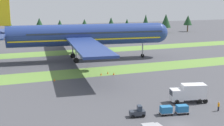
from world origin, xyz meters
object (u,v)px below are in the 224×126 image
Objects in this scene: airliner at (82,35)px; taxiway_marker_0 at (108,73)px; cargo_dolly_lead at (166,110)px; taxiway_marker_1 at (114,74)px; baggage_tug at (138,112)px; ground_crew_marshaller at (219,106)px; cargo_dolly_second at (182,109)px; taxiway_marker_2 at (101,74)px; ground_crew_loader at (196,95)px; catering_truck at (189,93)px; taxiway_marker_3 at (55,80)px.

taxiway_marker_0 is (1.46, -20.27, -7.97)m from airliner.
taxiway_marker_1 is (1.84, 29.74, -0.59)m from cargo_dolly_lead.
cargo_dolly_lead is (4.93, -0.96, 0.10)m from baggage_tug.
airliner is 41.90× the size of ground_crew_marshaller.
cargo_dolly_second is 31.51m from taxiway_marker_2.
ground_crew_loader is at bearing -71.55° from taxiway_marker_0.
airliner is 52.19m from cargo_dolly_lead.
taxiway_marker_1 is (-1.01, 30.29, -0.59)m from cargo_dolly_second.
airliner is 9.97× the size of catering_truck.
ground_crew_marshaller reaches higher than taxiway_marker_0.
airliner reaches higher than cargo_dolly_second.
taxiway_marker_0 is at bearing 9.54° from cargo_dolly_lead.
airliner is at bearing 11.71° from cargo_dolly_lead.
catering_truck is (7.45, 4.23, 1.03)m from cargo_dolly_lead.
taxiway_marker_1 is (6.77, 28.78, -0.48)m from baggage_tug.
taxiway_marker_2 is at bearing 163.49° from taxiway_marker_1.
taxiway_marker_3 is (-14.58, -2.26, -0.04)m from taxiway_marker_0.
catering_truck reaches higher than taxiway_marker_1.
taxiway_marker_1 is at bearing -57.57° from taxiway_marker_0.
baggage_tug is 5.03m from cargo_dolly_lead.
baggage_tug reaches higher than taxiway_marker_1.
taxiway_marker_2 is at bearing -94.69° from ground_crew_marshaller.
cargo_dolly_lead and cargo_dolly_second have the same top height.
ground_crew_loader is at bearing -41.01° from cargo_dolly_second.
cargo_dolly_second is 0.33× the size of catering_truck.
airliner is at bearing 14.83° from cargo_dolly_second.
catering_truck is (4.60, 4.78, 1.03)m from cargo_dolly_second.
cargo_dolly_second is at bearing -90.00° from cargo_dolly_lead.
baggage_tug is at bearing 1.67° from airliner.
ground_crew_loader reaches higher than cargo_dolly_lead.
airliner is at bearing 0.92° from ground_crew_loader.
ground_crew_marshaller is 1.00× the size of ground_crew_loader.
cargo_dolly_second is at bearing -90.00° from baggage_tug.
airliner reaches higher than taxiway_marker_3.
baggage_tug reaches higher than ground_crew_marshaller.
ground_crew_loader is (-0.02, 6.46, 0.00)m from ground_crew_marshaller.
taxiway_marker_1 is (-5.61, 25.51, -1.62)m from catering_truck.
ground_crew_loader is 28.06m from taxiway_marker_0.
airliner reaches higher than catering_truck.
ground_crew_loader reaches higher than taxiway_marker_3.
ground_crew_loader is 2.83× the size of taxiway_marker_0.
ground_crew_marshaller is 34.19m from taxiway_marker_2.
taxiway_marker_1 is at bearing -99.46° from ground_crew_marshaller.
cargo_dolly_lead is at bearing -93.53° from taxiway_marker_1.
taxiway_marker_0 is at bearing -98.43° from ground_crew_marshaller.
baggage_tug is 4.56× the size of taxiway_marker_0.
taxiway_marker_0 is at bearing 6.94° from ground_crew_loader.
airliner is 134.94× the size of taxiway_marker_3.
airliner reaches higher than ground_crew_loader.
taxiway_marker_3 is at bearing -171.19° from taxiway_marker_0.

